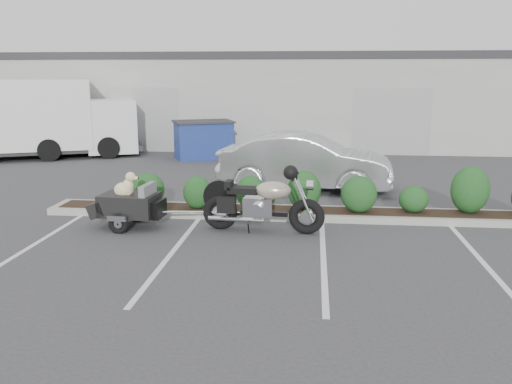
# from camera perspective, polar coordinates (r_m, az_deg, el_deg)

# --- Properties ---
(ground) EXTENTS (90.00, 90.00, 0.00)m
(ground) POSITION_cam_1_polar(r_m,az_deg,el_deg) (10.17, 0.25, -5.65)
(ground) COLOR #38383A
(ground) RESTS_ON ground
(planter_kerb) EXTENTS (12.00, 1.00, 0.15)m
(planter_kerb) POSITION_cam_1_polar(r_m,az_deg,el_deg) (12.22, 5.98, -2.27)
(planter_kerb) COLOR #9E9E93
(planter_kerb) RESTS_ON ground
(building) EXTENTS (26.00, 10.00, 4.00)m
(building) POSITION_cam_1_polar(r_m,az_deg,el_deg) (26.67, 4.03, 9.87)
(building) COLOR #9EA099
(building) RESTS_ON ground
(motorcycle) EXTENTS (2.52, 0.87, 1.44)m
(motorcycle) POSITION_cam_1_polar(r_m,az_deg,el_deg) (10.90, 0.66, -1.28)
(motorcycle) COLOR black
(motorcycle) RESTS_ON ground
(pet_trailer) EXTENTS (2.02, 1.13, 1.20)m
(pet_trailer) POSITION_cam_1_polar(r_m,az_deg,el_deg) (11.53, -13.24, -1.22)
(pet_trailer) COLOR black
(pet_trailer) RESTS_ON ground
(sedan) EXTENTS (4.86, 2.15, 1.55)m
(sedan) POSITION_cam_1_polar(r_m,az_deg,el_deg) (14.95, 5.22, 3.18)
(sedan) COLOR silver
(sedan) RESTS_ON ground
(dumpster) EXTENTS (2.56, 2.21, 1.42)m
(dumpster) POSITION_cam_1_polar(r_m,az_deg,el_deg) (20.64, -5.55, 5.55)
(dumpster) COLOR navy
(dumpster) RESTS_ON ground
(delivery_truck) EXTENTS (6.67, 4.40, 2.93)m
(delivery_truck) POSITION_cam_1_polar(r_m,az_deg,el_deg) (22.11, -20.61, 7.06)
(delivery_truck) COLOR white
(delivery_truck) RESTS_ON ground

